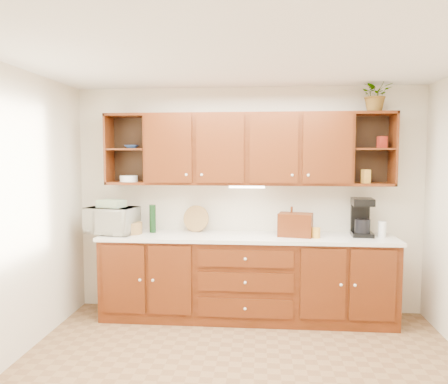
% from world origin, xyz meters
% --- Properties ---
extents(ceiling, '(4.00, 4.00, 0.00)m').
position_xyz_m(ceiling, '(0.00, 0.00, 2.60)').
color(ceiling, white).
rests_on(ceiling, back_wall).
extents(back_wall, '(4.00, 0.00, 4.00)m').
position_xyz_m(back_wall, '(0.00, 1.75, 1.30)').
color(back_wall, beige).
rests_on(back_wall, floor).
extents(base_cabinets, '(3.20, 0.60, 0.90)m').
position_xyz_m(base_cabinets, '(0.00, 1.45, 0.45)').
color(base_cabinets, '#3D1906').
rests_on(base_cabinets, floor).
extents(countertop, '(3.24, 0.64, 0.04)m').
position_xyz_m(countertop, '(0.00, 1.44, 0.92)').
color(countertop, silver).
rests_on(countertop, base_cabinets).
extents(upper_cabinets, '(3.20, 0.33, 0.80)m').
position_xyz_m(upper_cabinets, '(0.01, 1.59, 1.89)').
color(upper_cabinets, '#3D1906').
rests_on(upper_cabinets, back_wall).
extents(undercabinet_light, '(0.40, 0.05, 0.02)m').
position_xyz_m(undercabinet_light, '(0.00, 1.53, 1.47)').
color(undercabinet_light, white).
rests_on(undercabinet_light, upper_cabinets).
extents(wicker_basket, '(0.29, 0.29, 0.13)m').
position_xyz_m(wicker_basket, '(-1.30, 1.43, 1.00)').
color(wicker_basket, olive).
rests_on(wicker_basket, countertop).
extents(microwave, '(0.60, 0.46, 0.30)m').
position_xyz_m(microwave, '(-1.52, 1.42, 1.09)').
color(microwave, beige).
rests_on(microwave, countertop).
extents(towel_stack, '(0.32, 0.27, 0.08)m').
position_xyz_m(towel_stack, '(-1.52, 1.42, 1.28)').
color(towel_stack, '#D1D866').
rests_on(towel_stack, microwave).
extents(wine_bottle, '(0.09, 0.09, 0.32)m').
position_xyz_m(wine_bottle, '(-1.08, 1.53, 1.10)').
color(wine_bottle, black).
rests_on(wine_bottle, countertop).
extents(woven_tray, '(0.32, 0.15, 0.30)m').
position_xyz_m(woven_tray, '(-0.59, 1.63, 0.95)').
color(woven_tray, olive).
rests_on(woven_tray, countertop).
extents(bread_box, '(0.40, 0.29, 0.25)m').
position_xyz_m(bread_box, '(0.53, 1.43, 1.07)').
color(bread_box, '#3D1906').
rests_on(bread_box, countertop).
extents(mug_tree, '(0.30, 0.29, 0.32)m').
position_xyz_m(mug_tree, '(0.50, 1.50, 0.99)').
color(mug_tree, '#3D1906').
rests_on(mug_tree, countertop).
extents(canister_red, '(0.12, 0.12, 0.14)m').
position_xyz_m(canister_red, '(0.63, 1.47, 1.01)').
color(canister_red, maroon).
rests_on(canister_red, countertop).
extents(canister_white, '(0.08, 0.08, 0.17)m').
position_xyz_m(canister_white, '(1.47, 1.47, 1.03)').
color(canister_white, white).
rests_on(canister_white, countertop).
extents(canister_yellow, '(0.11, 0.11, 0.11)m').
position_xyz_m(canister_yellow, '(0.75, 1.35, 1.00)').
color(canister_yellow, gold).
rests_on(canister_yellow, countertop).
extents(coffee_maker, '(0.24, 0.30, 0.42)m').
position_xyz_m(coffee_maker, '(1.26, 1.54, 1.14)').
color(coffee_maker, black).
rests_on(coffee_maker, countertop).
extents(bowl_stack, '(0.16, 0.16, 0.04)m').
position_xyz_m(bowl_stack, '(-1.32, 1.58, 1.92)').
color(bowl_stack, navy).
rests_on(bowl_stack, upper_cabinets).
extents(plate_stack, '(0.27, 0.27, 0.07)m').
position_xyz_m(plate_stack, '(-1.36, 1.57, 1.56)').
color(plate_stack, white).
rests_on(plate_stack, upper_cabinets).
extents(pantry_box_yellow, '(0.10, 0.09, 0.15)m').
position_xyz_m(pantry_box_yellow, '(1.30, 1.55, 1.59)').
color(pantry_box_yellow, gold).
rests_on(pantry_box_yellow, upper_cabinets).
extents(pantry_box_red, '(0.10, 0.10, 0.13)m').
position_xyz_m(pantry_box_red, '(1.46, 1.56, 1.96)').
color(pantry_box_red, maroon).
rests_on(pantry_box_red, upper_cabinets).
extents(potted_plant, '(0.38, 0.35, 0.37)m').
position_xyz_m(potted_plant, '(1.38, 1.55, 2.48)').
color(potted_plant, '#999999').
rests_on(potted_plant, upper_cabinets).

